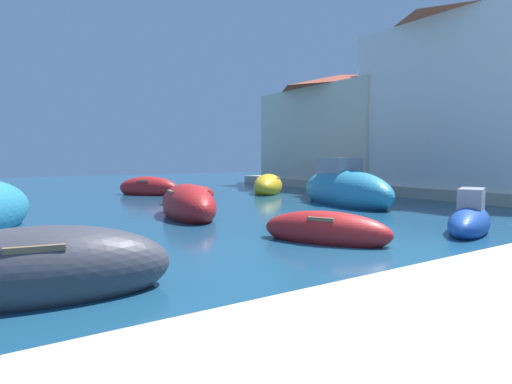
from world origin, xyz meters
name	(u,v)px	position (x,y,z in m)	size (l,w,h in m)	color
ground	(402,252)	(0.00, 0.00, 0.00)	(80.00, 80.00, 0.00)	navy
moored_boat_0	(39,271)	(-6.57, 1.01, 0.36)	(3.85, 2.10, 1.29)	#3F3F47
moored_boat_1	(188,205)	(-1.41, 7.27, 0.38)	(2.37, 4.28, 1.38)	#B21E1E
moored_boat_2	(190,196)	(0.60, 11.48, 0.26)	(3.32, 2.28, 0.91)	#B21E1E
moored_boat_4	(470,220)	(3.51, 0.61, 0.31)	(3.25, 2.17, 1.32)	#1E479E
moored_boat_6	(326,231)	(-0.54, 1.70, 0.26)	(2.35, 3.16, 0.92)	#B21E1E
moored_boat_7	(268,186)	(6.02, 13.27, 0.37)	(3.68, 3.83, 1.32)	gold
moored_boat_8	(148,188)	(0.33, 15.85, 0.34)	(3.10, 3.39, 1.21)	#B21E1E
moored_boat_10	(344,190)	(5.68, 7.29, 0.58)	(3.54, 6.43, 2.32)	teal
waterfront_building_main	(465,95)	(13.00, 6.56, 4.92)	(5.55, 9.67, 8.73)	white
waterfront_building_annex	(339,126)	(13.00, 15.13, 3.91)	(6.04, 10.33, 6.72)	beige
quayside_tree	(445,128)	(13.14, 7.62, 3.39)	(2.81, 2.81, 4.31)	brown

